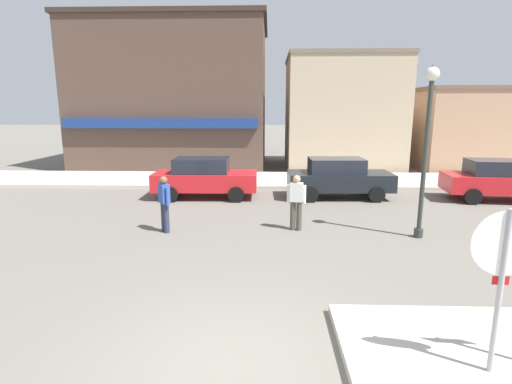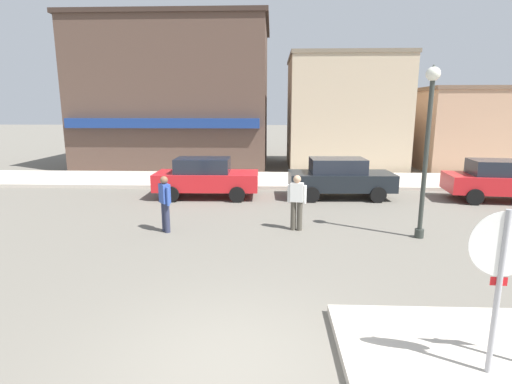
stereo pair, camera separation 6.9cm
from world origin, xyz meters
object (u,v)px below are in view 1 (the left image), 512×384
(stop_sign, at_px, (502,271))
(pedestrian_crossing_far, at_px, (296,201))
(lamp_post, at_px, (428,128))
(parked_car_nearest, at_px, (205,177))
(parked_car_second, at_px, (339,177))
(parked_car_third, at_px, (500,180))
(pedestrian_crossing_near, at_px, (164,202))

(stop_sign, relative_size, pedestrian_crossing_far, 1.43)
(lamp_post, relative_size, parked_car_nearest, 1.13)
(parked_car_second, distance_m, parked_car_third, 6.02)
(stop_sign, xyz_separation_m, parked_car_third, (5.88, 10.51, -0.71))
(parked_car_nearest, distance_m, pedestrian_crossing_near, 4.54)
(parked_car_nearest, distance_m, parked_car_second, 5.25)
(pedestrian_crossing_near, bearing_deg, parked_car_second, 39.49)
(parked_car_nearest, bearing_deg, parked_car_second, 1.64)
(parked_car_third, xyz_separation_m, pedestrian_crossing_far, (-7.96, -4.03, 0.06))
(parked_car_nearest, bearing_deg, lamp_post, -35.73)
(parked_car_third, relative_size, pedestrian_crossing_near, 2.59)
(stop_sign, xyz_separation_m, pedestrian_crossing_far, (-2.07, 6.48, -0.65))
(lamp_post, relative_size, parked_car_second, 1.12)
(lamp_post, xyz_separation_m, pedestrian_crossing_far, (-3.32, 0.55, -2.09))
(stop_sign, height_order, pedestrian_crossing_near, stop_sign)
(parked_car_third, bearing_deg, stop_sign, -119.23)
(parked_car_second, height_order, parked_car_third, same)
(pedestrian_crossing_near, bearing_deg, lamp_post, -2.02)
(stop_sign, distance_m, parked_car_nearest, 11.99)
(lamp_post, bearing_deg, parked_car_nearest, 144.27)
(stop_sign, distance_m, parked_car_second, 10.87)
(stop_sign, xyz_separation_m, parked_car_nearest, (-5.38, 10.69, -0.71))
(pedestrian_crossing_near, distance_m, pedestrian_crossing_far, 3.74)
(parked_car_nearest, xyz_separation_m, pedestrian_crossing_far, (3.31, -4.21, 0.06))
(parked_car_second, xyz_separation_m, parked_car_third, (6.02, -0.33, 0.00))
(pedestrian_crossing_far, bearing_deg, pedestrian_crossing_near, -175.29)
(parked_car_nearest, relative_size, pedestrian_crossing_near, 2.51)
(parked_car_nearest, xyz_separation_m, parked_car_third, (11.26, -0.18, 0.00))
(lamp_post, height_order, parked_car_third, lamp_post)
(parked_car_third, bearing_deg, pedestrian_crossing_far, -153.14)
(parked_car_second, bearing_deg, lamp_post, -74.37)
(lamp_post, height_order, pedestrian_crossing_near, lamp_post)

